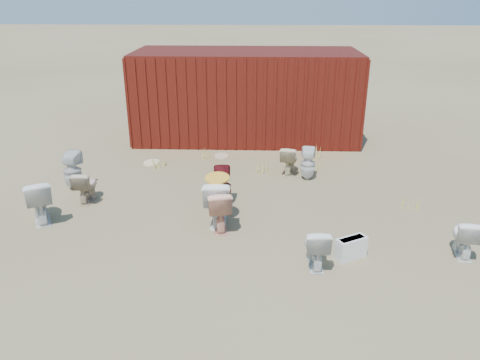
{
  "coord_description": "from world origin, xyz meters",
  "views": [
    {
      "loc": [
        0.31,
        -7.65,
        3.94
      ],
      "look_at": [
        0.0,
        0.6,
        0.55
      ],
      "focal_mm": 35.0,
      "sensor_mm": 36.0,
      "label": 1
    }
  ],
  "objects_px": {
    "toilet_back_a": "(72,171)",
    "toilet_back_yellowlid": "(218,201)",
    "toilet_back_e": "(308,164)",
    "shipping_container": "(246,95)",
    "toilet_front_c": "(316,246)",
    "toilet_back_beige_right": "(289,160)",
    "toilet_front_a": "(39,200)",
    "loose_tank": "(351,248)",
    "toilet_front_maroon": "(222,186)",
    "toilet_back_beige_left": "(86,186)",
    "toilet_front_pink": "(219,209)",
    "toilet_front_e": "(464,237)"
  },
  "relations": [
    {
      "from": "toilet_back_a",
      "to": "toilet_back_yellowlid",
      "type": "relative_size",
      "value": 0.96
    },
    {
      "from": "shipping_container",
      "to": "loose_tank",
      "type": "height_order",
      "value": "shipping_container"
    },
    {
      "from": "toilet_front_maroon",
      "to": "toilet_back_a",
      "type": "relative_size",
      "value": 0.94
    },
    {
      "from": "shipping_container",
      "to": "toilet_front_e",
      "type": "distance_m",
      "value": 7.27
    },
    {
      "from": "toilet_front_pink",
      "to": "toilet_back_a",
      "type": "relative_size",
      "value": 0.91
    },
    {
      "from": "shipping_container",
      "to": "toilet_front_c",
      "type": "bearing_deg",
      "value": -79.58
    },
    {
      "from": "toilet_front_a",
      "to": "toilet_back_beige_right",
      "type": "xyz_separation_m",
      "value": [
        4.66,
        2.56,
        -0.08
      ]
    },
    {
      "from": "toilet_front_maroon",
      "to": "toilet_back_yellowlid",
      "type": "distance_m",
      "value": 0.76
    },
    {
      "from": "toilet_front_e",
      "to": "toilet_back_yellowlid",
      "type": "bearing_deg",
      "value": -4.75
    },
    {
      "from": "shipping_container",
      "to": "toilet_front_c",
      "type": "xyz_separation_m",
      "value": [
        1.22,
        -6.66,
        -0.87
      ]
    },
    {
      "from": "toilet_front_c",
      "to": "toilet_back_beige_right",
      "type": "bearing_deg",
      "value": -89.63
    },
    {
      "from": "toilet_front_maroon",
      "to": "toilet_back_yellowlid",
      "type": "height_order",
      "value": "toilet_back_yellowlid"
    },
    {
      "from": "toilet_front_c",
      "to": "toilet_front_e",
      "type": "height_order",
      "value": "toilet_front_c"
    },
    {
      "from": "toilet_front_a",
      "to": "toilet_front_c",
      "type": "height_order",
      "value": "toilet_front_a"
    },
    {
      "from": "toilet_front_maroon",
      "to": "toilet_front_e",
      "type": "relative_size",
      "value": 1.19
    },
    {
      "from": "toilet_back_e",
      "to": "loose_tank",
      "type": "height_order",
      "value": "toilet_back_e"
    },
    {
      "from": "toilet_back_e",
      "to": "toilet_front_a",
      "type": "bearing_deg",
      "value": 29.67
    },
    {
      "from": "toilet_front_a",
      "to": "toilet_front_pink",
      "type": "relative_size",
      "value": 1.09
    },
    {
      "from": "toilet_front_pink",
      "to": "toilet_back_beige_right",
      "type": "xyz_separation_m",
      "value": [
        1.4,
        2.71,
        -0.05
      ]
    },
    {
      "from": "toilet_front_pink",
      "to": "toilet_front_c",
      "type": "relative_size",
      "value": 1.13
    },
    {
      "from": "toilet_front_e",
      "to": "loose_tank",
      "type": "relative_size",
      "value": 1.29
    },
    {
      "from": "toilet_back_e",
      "to": "shipping_container",
      "type": "bearing_deg",
      "value": -59.32
    },
    {
      "from": "toilet_front_a",
      "to": "toilet_front_e",
      "type": "xyz_separation_m",
      "value": [
        7.2,
        -0.91,
        -0.08
      ]
    },
    {
      "from": "toilet_front_e",
      "to": "toilet_front_c",
      "type": "bearing_deg",
      "value": 18.5
    },
    {
      "from": "toilet_front_maroon",
      "to": "toilet_front_e",
      "type": "bearing_deg",
      "value": 151.92
    },
    {
      "from": "toilet_front_c",
      "to": "toilet_back_yellowlid",
      "type": "distance_m",
      "value": 2.1
    },
    {
      "from": "toilet_back_beige_left",
      "to": "toilet_back_e",
      "type": "height_order",
      "value": "toilet_back_e"
    },
    {
      "from": "toilet_back_beige_right",
      "to": "toilet_front_maroon",
      "type": "bearing_deg",
      "value": 63.71
    },
    {
      "from": "toilet_front_e",
      "to": "toilet_back_beige_left",
      "type": "bearing_deg",
      "value": -6.14
    },
    {
      "from": "toilet_back_beige_left",
      "to": "toilet_back_e",
      "type": "bearing_deg",
      "value": -161.11
    },
    {
      "from": "toilet_front_c",
      "to": "loose_tank",
      "type": "height_order",
      "value": "toilet_front_c"
    },
    {
      "from": "toilet_back_e",
      "to": "toilet_front_e",
      "type": "bearing_deg",
      "value": 130.72
    },
    {
      "from": "toilet_front_a",
      "to": "toilet_front_c",
      "type": "xyz_separation_m",
      "value": [
        4.82,
        -1.31,
        -0.08
      ]
    },
    {
      "from": "toilet_back_a",
      "to": "toilet_front_e",
      "type": "bearing_deg",
      "value": 168.11
    },
    {
      "from": "toilet_front_pink",
      "to": "toilet_back_beige_right",
      "type": "relative_size",
      "value": 1.15
    },
    {
      "from": "toilet_back_yellowlid",
      "to": "toilet_back_a",
      "type": "bearing_deg",
      "value": -24.59
    },
    {
      "from": "toilet_back_a",
      "to": "loose_tank",
      "type": "height_order",
      "value": "toilet_back_a"
    },
    {
      "from": "toilet_front_maroon",
      "to": "toilet_back_beige_left",
      "type": "relative_size",
      "value": 1.21
    },
    {
      "from": "toilet_front_pink",
      "to": "toilet_front_c",
      "type": "bearing_deg",
      "value": 132.66
    },
    {
      "from": "toilet_front_c",
      "to": "toilet_back_beige_right",
      "type": "relative_size",
      "value": 1.01
    },
    {
      "from": "toilet_front_a",
      "to": "toilet_back_a",
      "type": "distance_m",
      "value": 1.46
    },
    {
      "from": "toilet_front_a",
      "to": "loose_tank",
      "type": "bearing_deg",
      "value": 140.66
    },
    {
      "from": "toilet_back_a",
      "to": "toilet_back_yellowlid",
      "type": "distance_m",
      "value": 3.46
    },
    {
      "from": "toilet_front_a",
      "to": "toilet_front_maroon",
      "type": "relative_size",
      "value": 1.06
    },
    {
      "from": "toilet_front_pink",
      "to": "toilet_back_beige_left",
      "type": "bearing_deg",
      "value": -32.03
    },
    {
      "from": "toilet_front_maroon",
      "to": "toilet_back_e",
      "type": "bearing_deg",
      "value": -146.64
    },
    {
      "from": "toilet_front_pink",
      "to": "toilet_back_yellowlid",
      "type": "distance_m",
      "value": 0.23
    },
    {
      "from": "toilet_back_yellowlid",
      "to": "toilet_back_e",
      "type": "relative_size",
      "value": 1.18
    },
    {
      "from": "toilet_front_a",
      "to": "loose_tank",
      "type": "distance_m",
      "value": 5.52
    },
    {
      "from": "toilet_back_yellowlid",
      "to": "toilet_back_e",
      "type": "height_order",
      "value": "toilet_back_yellowlid"
    }
  ]
}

